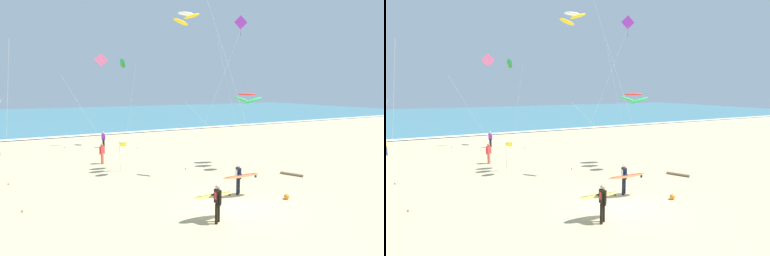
% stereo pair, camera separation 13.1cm
% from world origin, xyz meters
% --- Properties ---
extents(ground_plane, '(160.00, 160.00, 0.00)m').
position_xyz_m(ground_plane, '(0.00, 0.00, 0.00)').
color(ground_plane, tan).
extents(ocean_water, '(160.00, 60.00, 0.08)m').
position_xyz_m(ocean_water, '(0.00, 56.68, 0.04)').
color(ocean_water, teal).
rests_on(ocean_water, ground).
extents(shoreline_foam, '(160.00, 1.20, 0.01)m').
position_xyz_m(shoreline_foam, '(0.00, 26.98, 0.09)').
color(shoreline_foam, white).
rests_on(shoreline_foam, ocean_water).
extents(surfer_lead, '(2.08, 1.12, 1.71)m').
position_xyz_m(surfer_lead, '(1.05, 1.18, 1.04)').
color(surfer_lead, black).
rests_on(surfer_lead, ground).
extents(surfer_trailing, '(1.94, 0.94, 1.71)m').
position_xyz_m(surfer_trailing, '(-1.81, -1.07, 1.04)').
color(surfer_trailing, black).
rests_on(surfer_trailing, ground).
extents(kite_delta_emerald_near, '(0.94, 2.76, 8.70)m').
position_xyz_m(kite_delta_emerald_near, '(-0.62, 18.60, 8.16)').
color(kite_delta_emerald_near, green).
rests_on(kite_delta_emerald_near, ground).
extents(kite_arc_ivory_far, '(4.98, 2.34, 10.64)m').
position_xyz_m(kite_arc_ivory_far, '(0.48, 6.55, 10.29)').
color(kite_arc_ivory_far, yellow).
rests_on(kite_arc_ivory_far, ground).
extents(kite_diamond_rose_low, '(4.37, 0.60, 9.18)m').
position_xyz_m(kite_diamond_rose_low, '(-2.74, 19.24, 8.25)').
color(kite_diamond_rose_low, pink).
rests_on(kite_diamond_rose_low, ground).
extents(kite_diamond_violet_close, '(3.30, 1.05, 13.72)m').
position_xyz_m(kite_diamond_violet_close, '(11.96, 16.62, 12.60)').
color(kite_diamond_violet_close, purple).
rests_on(kite_diamond_violet_close, ground).
extents(kite_arc_scarlet_extra, '(5.42, 2.97, 5.44)m').
position_xyz_m(kite_arc_scarlet_extra, '(5.12, 6.08, 5.06)').
color(kite_arc_scarlet_extra, green).
rests_on(kite_arc_scarlet_extra, ground).
extents(bystander_purple_top, '(0.32, 0.43, 1.59)m').
position_xyz_m(bystander_purple_top, '(-2.87, 18.29, 0.81)').
color(bystander_purple_top, black).
rests_on(bystander_purple_top, ground).
extents(bystander_yellow_top, '(0.25, 0.49, 1.59)m').
position_xyz_m(bystander_yellow_top, '(-11.66, 18.60, 0.81)').
color(bystander_yellow_top, '#2D334C').
rests_on(bystander_yellow_top, ground).
extents(bystander_red_top, '(0.45, 0.31, 1.59)m').
position_xyz_m(bystander_red_top, '(-4.24, 11.60, 0.81)').
color(bystander_red_top, '#D8593F').
rests_on(bystander_red_top, ground).
extents(lifeguard_flag, '(0.45, 0.05, 2.10)m').
position_xyz_m(lifeguard_flag, '(-3.48, 8.81, 1.27)').
color(lifeguard_flag, silver).
rests_on(lifeguard_flag, ground).
extents(beach_ball, '(0.28, 0.28, 0.28)m').
position_xyz_m(beach_ball, '(2.90, -0.44, 0.14)').
color(beach_ball, orange).
rests_on(beach_ball, ground).
extents(driftwood_log, '(0.87, 1.39, 0.17)m').
position_xyz_m(driftwood_log, '(6.41, 2.71, 0.09)').
color(driftwood_log, '#846B4C').
rests_on(driftwood_log, ground).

